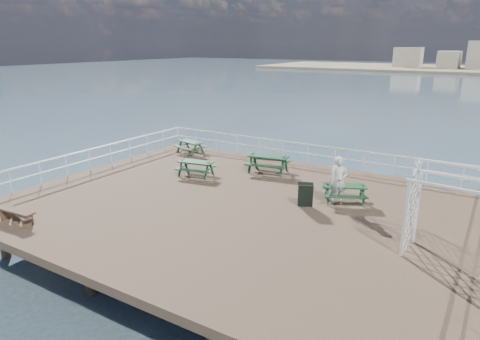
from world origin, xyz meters
The scene contains 11 objects.
ground centered at (0.00, 0.00, -0.15)m, with size 18.00×14.00×0.30m, color brown.
railing centered at (-0.07, 2.57, 0.87)m, with size 17.77×13.76×1.10m.
picnic_table_a centered at (-6.73, 5.44, 0.51)m, with size 1.89×1.66×0.79m.
picnic_table_b centered at (-1.07, 4.41, 0.61)m, with size 2.18×1.87×0.96m.
picnic_table_c centered at (3.52, 2.36, 0.52)m, with size 2.09×1.94×0.81m.
picnic_table_d centered at (-3.75, 2.07, 0.52)m, with size 1.88×1.62×0.82m.
flat_bench_near centered at (-5.78, -5.80, 0.36)m, with size 1.69×0.51×0.48m.
flat_bench_far centered at (-5.51, -5.80, 0.30)m, with size 1.43×0.63×0.40m.
trellis_arbor centered at (7.60, -0.67, 1.30)m, with size 2.46×1.48×2.92m.
sandwich_board centered at (2.38, 1.06, 0.47)m, with size 0.71×0.64×0.96m.
person centered at (3.34, 2.02, 0.97)m, with size 0.70×0.46×1.93m, color silver.
Camera 1 is at (8.45, -13.62, 6.17)m, focal length 32.00 mm.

